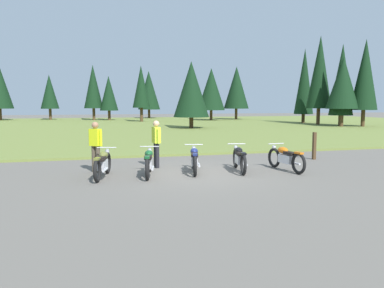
% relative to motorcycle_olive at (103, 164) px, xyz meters
% --- Properties ---
extents(ground_plane, '(140.00, 140.00, 0.00)m').
position_rel_motorcycle_olive_xyz_m(ground_plane, '(2.97, -0.06, -0.44)').
color(ground_plane, '#605B54').
extents(grass_moorland, '(80.00, 44.00, 0.10)m').
position_rel_motorcycle_olive_xyz_m(grass_moorland, '(2.97, 26.03, -0.39)').
color(grass_moorland, olive).
rests_on(grass_moorland, ground).
extents(forest_treeline, '(39.17, 29.03, 9.15)m').
position_rel_motorcycle_olive_xyz_m(forest_treeline, '(11.26, 32.42, 3.93)').
color(forest_treeline, '#47331E').
rests_on(forest_treeline, ground).
extents(motorcycle_olive, '(0.76, 2.06, 0.88)m').
position_rel_motorcycle_olive_xyz_m(motorcycle_olive, '(0.00, 0.00, 0.00)').
color(motorcycle_olive, black).
rests_on(motorcycle_olive, ground).
extents(motorcycle_british_green, '(0.69, 2.08, 0.88)m').
position_rel_motorcycle_olive_xyz_m(motorcycle_british_green, '(1.40, -0.06, 0.00)').
color(motorcycle_british_green, black).
rests_on(motorcycle_british_green, ground).
extents(motorcycle_navy, '(0.74, 2.06, 0.88)m').
position_rel_motorcycle_olive_xyz_m(motorcycle_navy, '(2.94, 0.14, 0.00)').
color(motorcycle_navy, black).
rests_on(motorcycle_navy, ground).
extents(motorcycle_black, '(0.69, 2.08, 0.88)m').
position_rel_motorcycle_olive_xyz_m(motorcycle_black, '(4.46, -0.04, 0.00)').
color(motorcycle_black, black).
rests_on(motorcycle_black, ground).
extents(motorcycle_orange, '(0.62, 2.10, 0.88)m').
position_rel_motorcycle_olive_xyz_m(motorcycle_orange, '(6.01, -0.34, 0.00)').
color(motorcycle_orange, black).
rests_on(motorcycle_orange, ground).
extents(rider_with_back_turned, '(0.43, 0.41, 1.67)m').
position_rel_motorcycle_olive_xyz_m(rider_with_back_turned, '(-0.19, 1.00, 0.51)').
color(rider_with_back_turned, '#4C4233').
rests_on(rider_with_back_turned, ground).
extents(rider_near_row_end, '(0.27, 0.54, 1.67)m').
position_rel_motorcycle_olive_xyz_m(rider_near_row_end, '(1.89, 1.38, 0.51)').
color(rider_near_row_end, black).
rests_on(rider_near_row_end, ground).
extents(trail_marker_post, '(0.12, 0.12, 1.11)m').
position_rel_motorcycle_olive_xyz_m(trail_marker_post, '(8.42, 1.70, 0.12)').
color(trail_marker_post, '#47331E').
rests_on(trail_marker_post, ground).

